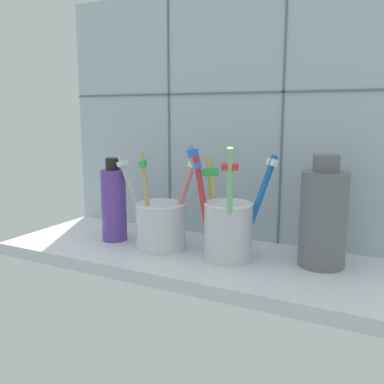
{
  "coord_description": "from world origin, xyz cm",
  "views": [
    {
      "loc": [
        30.49,
        -58.77,
        24.11
      ],
      "look_at": [
        0.0,
        -0.33,
        11.9
      ],
      "focal_mm": 40.46,
      "sensor_mm": 36.0,
      "label": 1
    }
  ],
  "objects_px": {
    "toothbrush_cup_left": "(159,223)",
    "ceramic_vase": "(323,217)",
    "toothbrush_cup_right": "(226,226)",
    "soap_bottle": "(114,203)"
  },
  "relations": [
    {
      "from": "toothbrush_cup_left",
      "to": "ceramic_vase",
      "type": "height_order",
      "value": "ceramic_vase"
    },
    {
      "from": "toothbrush_cup_right",
      "to": "soap_bottle",
      "type": "relative_size",
      "value": 1.22
    },
    {
      "from": "ceramic_vase",
      "to": "soap_bottle",
      "type": "xyz_separation_m",
      "value": [
        -0.35,
        -0.03,
        -0.01
      ]
    },
    {
      "from": "soap_bottle",
      "to": "toothbrush_cup_left",
      "type": "bearing_deg",
      "value": -1.34
    },
    {
      "from": "toothbrush_cup_left",
      "to": "soap_bottle",
      "type": "xyz_separation_m",
      "value": [
        -0.09,
        0.0,
        0.02
      ]
    },
    {
      "from": "soap_bottle",
      "to": "ceramic_vase",
      "type": "bearing_deg",
      "value": 5.74
    },
    {
      "from": "toothbrush_cup_right",
      "to": "ceramic_vase",
      "type": "distance_m",
      "value": 0.14
    },
    {
      "from": "toothbrush_cup_left",
      "to": "ceramic_vase",
      "type": "relative_size",
      "value": 0.99
    },
    {
      "from": "ceramic_vase",
      "to": "soap_bottle",
      "type": "relative_size",
      "value": 1.13
    },
    {
      "from": "toothbrush_cup_left",
      "to": "soap_bottle",
      "type": "bearing_deg",
      "value": 178.66
    }
  ]
}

